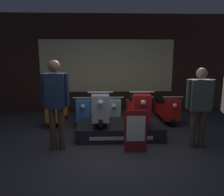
{
  "coord_description": "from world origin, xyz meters",
  "views": [
    {
      "loc": [
        -0.13,
        -4.16,
        1.9
      ],
      "look_at": [
        0.1,
        1.48,
        0.79
      ],
      "focal_mm": 35.0,
      "sensor_mm": 36.0,
      "label": 1
    }
  ],
  "objects": [
    {
      "name": "shop_wall_back",
      "position": [
        0.0,
        3.11,
        1.6
      ],
      "size": [
        7.94,
        0.09,
        3.2
      ],
      "color": "#331E19",
      "rests_on": "ground_plane"
    },
    {
      "name": "scooter_backrow_2",
      "position": [
        0.14,
        1.97,
        0.32
      ],
      "size": [
        0.54,
        1.54,
        0.83
      ],
      "color": "black",
      "rests_on": "ground_plane"
    },
    {
      "name": "person_left_browsing",
      "position": [
        -1.07,
        0.08,
        1.06
      ],
      "size": [
        0.54,
        0.24,
        1.81
      ],
      "color": "#473828",
      "rests_on": "ground_plane"
    },
    {
      "name": "scooter_backrow_3",
      "position": [
        0.93,
        1.97,
        0.32
      ],
      "size": [
        0.54,
        1.54,
        0.83
      ],
      "color": "black",
      "rests_on": "ground_plane"
    },
    {
      "name": "scooter_backrow_4",
      "position": [
        1.72,
        1.97,
        0.32
      ],
      "size": [
        0.54,
        1.54,
        0.83
      ],
      "color": "black",
      "rests_on": "ground_plane"
    },
    {
      "name": "price_sign_board",
      "position": [
        0.5,
        -0.12,
        0.43
      ],
      "size": [
        0.45,
        0.04,
        0.86
      ],
      "color": "maroon",
      "rests_on": "ground_plane"
    },
    {
      "name": "display_platform",
      "position": [
        0.25,
        0.95,
        0.16
      ],
      "size": [
        1.97,
        1.39,
        0.32
      ],
      "color": "black",
      "rests_on": "ground_plane"
    },
    {
      "name": "scooter_backrow_0",
      "position": [
        -1.44,
        1.97,
        0.32
      ],
      "size": [
        0.54,
        1.54,
        0.83
      ],
      "color": "black",
      "rests_on": "ground_plane"
    },
    {
      "name": "ground_plane",
      "position": [
        0.0,
        0.0,
        0.0
      ],
      "size": [
        30.0,
        30.0,
        0.0
      ],
      "primitive_type": "plane",
      "color": "#2D2D33"
    },
    {
      "name": "scooter_display_right",
      "position": [
        0.69,
        0.92,
        0.64
      ],
      "size": [
        0.54,
        1.54,
        0.83
      ],
      "color": "black",
      "rests_on": "display_platform"
    },
    {
      "name": "person_right_browsing",
      "position": [
        1.82,
        0.08,
        0.97
      ],
      "size": [
        0.58,
        0.23,
        1.66
      ],
      "color": "#473828",
      "rests_on": "ground_plane"
    },
    {
      "name": "scooter_display_left",
      "position": [
        -0.19,
        0.92,
        0.64
      ],
      "size": [
        0.54,
        1.54,
        0.83
      ],
      "color": "black",
      "rests_on": "display_platform"
    },
    {
      "name": "scooter_backrow_1",
      "position": [
        -0.65,
        1.97,
        0.32
      ],
      "size": [
        0.54,
        1.54,
        0.83
      ],
      "color": "black",
      "rests_on": "ground_plane"
    }
  ]
}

